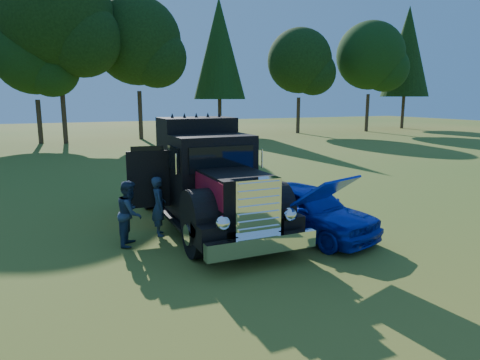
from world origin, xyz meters
The scene contains 6 objects.
ground centered at (0.00, 0.00, 0.00)m, with size 120.00×120.00×0.00m, color #325F1C.
treeline centered at (-2.80, 27.71, 7.92)m, with size 72.10×24.04×13.86m.
diamond_t_truck centered at (0.51, 3.02, 1.28)m, with size 3.38×7.16×3.00m.
hotrod_coupe centered at (2.61, 1.35, 0.69)m, with size 2.77×4.42×1.89m.
spectator_near centered at (-0.88, 2.88, 0.78)m, with size 0.57×0.37×1.56m, color #1E2246.
spectator_far centered at (-1.70, 2.41, 0.80)m, with size 0.78×0.61×1.60m, color #21224D.
Camera 1 is at (-3.34, -7.84, 3.55)m, focal length 32.00 mm.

